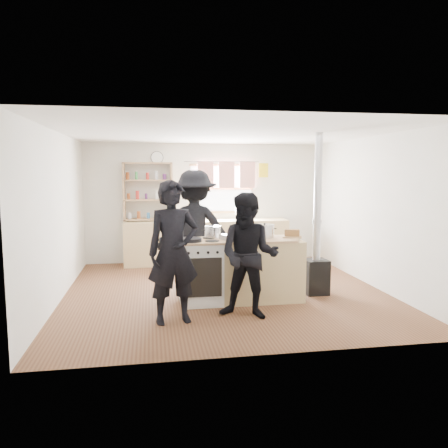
{
  "coord_description": "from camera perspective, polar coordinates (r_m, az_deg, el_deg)",
  "views": [
    {
      "loc": [
        -1.15,
        -6.74,
        1.9
      ],
      "look_at": [
        -0.03,
        -0.1,
        1.1
      ],
      "focal_mm": 35.0,
      "sensor_mm": 36.0,
      "label": 1
    }
  ],
  "objects": [
    {
      "name": "thermos",
      "position": [
        9.18,
        1.8,
        1.53
      ],
      "size": [
        0.1,
        0.1,
        0.32
      ],
      "primitive_type": "cylinder",
      "color": "silver",
      "rests_on": "back_counter"
    },
    {
      "name": "stockpot_stove",
      "position": [
        6.5,
        -1.5,
        -1.02
      ],
      "size": [
        0.25,
        0.25,
        0.2
      ],
      "color": "silver",
      "rests_on": "cooking_island"
    },
    {
      "name": "person_far",
      "position": [
        7.23,
        -3.84,
        -0.65
      ],
      "size": [
        1.34,
        0.9,
        1.93
      ],
      "primitive_type": "imported",
      "rotation": [
        0.0,
        0.0,
        2.99
      ],
      "color": "black",
      "rests_on": "ground"
    },
    {
      "name": "roast_tray",
      "position": [
        6.32,
        1.27,
        -1.66
      ],
      "size": [
        0.41,
        0.37,
        0.08
      ],
      "color": "silver",
      "rests_on": "cooking_island"
    },
    {
      "name": "shelving_unit",
      "position": [
        9.09,
        -9.92,
        4.24
      ],
      "size": [
        1.0,
        0.28,
        1.2
      ],
      "color": "tan",
      "rests_on": "back_counter"
    },
    {
      "name": "skillet_greens",
      "position": [
        6.16,
        -4.4,
        -2.05
      ],
      "size": [
        0.45,
        0.45,
        0.05
      ],
      "color": "black",
      "rests_on": "cooking_island"
    },
    {
      "name": "bread_board",
      "position": [
        6.6,
        8.88,
        -1.31
      ],
      "size": [
        0.33,
        0.28,
        0.12
      ],
      "color": "tan",
      "rests_on": "cooking_island"
    },
    {
      "name": "cooking_island",
      "position": [
        6.48,
        2.19,
        -6.01
      ],
      "size": [
        1.97,
        0.64,
        0.93
      ],
      "color": "white",
      "rests_on": "ground"
    },
    {
      "name": "back_counter",
      "position": [
        9.15,
        -2.24,
        -2.34
      ],
      "size": [
        3.4,
        0.55,
        0.9
      ],
      "primitive_type": "cube",
      "color": "#D6BA81",
      "rests_on": "ground"
    },
    {
      "name": "person_near_right",
      "position": [
        5.68,
        3.27,
        -4.18
      ],
      "size": [
        0.98,
        0.9,
        1.64
      ],
      "primitive_type": "imported",
      "rotation": [
        0.0,
        0.0,
        -0.43
      ],
      "color": "black",
      "rests_on": "ground"
    },
    {
      "name": "stockpot_counter",
      "position": [
        6.55,
        5.31,
        -0.9
      ],
      "size": [
        0.3,
        0.3,
        0.22
      ],
      "color": "#BABABC",
      "rests_on": "cooking_island"
    },
    {
      "name": "ground",
      "position": [
        7.1,
        0.1,
        -8.79
      ],
      "size": [
        5.0,
        5.0,
        0.01
      ],
      "primitive_type": "cube",
      "color": "brown",
      "rests_on": "ground"
    },
    {
      "name": "flue_heater",
      "position": [
        6.97,
        11.96,
        -3.76
      ],
      "size": [
        0.35,
        0.35,
        2.5
      ],
      "color": "black",
      "rests_on": "ground"
    },
    {
      "name": "person_near_left",
      "position": [
        5.52,
        -6.62,
        -3.69
      ],
      "size": [
        0.73,
        0.54,
        1.81
      ],
      "primitive_type": "imported",
      "rotation": [
        0.0,
        0.0,
        0.18
      ],
      "color": "black",
      "rests_on": "ground"
    }
  ]
}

